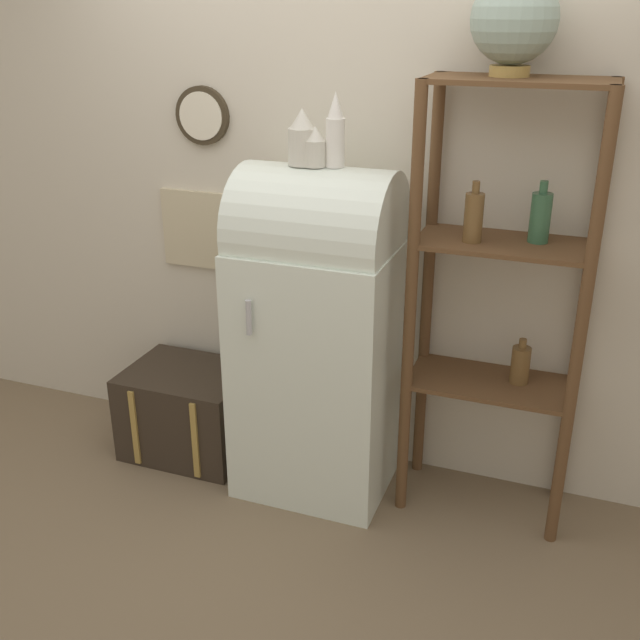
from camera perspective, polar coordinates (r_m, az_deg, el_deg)
name	(u,v)px	position (r m, az deg, el deg)	size (l,w,h in m)	color
ground_plane	(299,508)	(3.54, -1.64, -14.11)	(12.00, 12.00, 0.00)	#7A664C
wall_back	(342,190)	(3.45, 1.65, 9.87)	(7.00, 0.09, 2.70)	beige
refrigerator	(318,329)	(3.34, -0.15, -0.72)	(0.68, 0.62, 1.52)	silver
suitcase_trunk	(190,411)	(3.89, -9.91, -6.82)	(0.61, 0.49, 0.45)	#33281E
shelf_unit	(502,282)	(3.15, 13.67, 2.83)	(0.72, 0.37, 1.88)	brown
globe	(514,20)	(3.00, 14.59, 21.24)	(0.32, 0.32, 0.36)	#AD8942
vase_left	(302,139)	(3.13, -1.36, 13.64)	(0.12, 0.12, 0.23)	beige
vase_center	(315,148)	(3.10, -0.37, 13.00)	(0.10, 0.10, 0.16)	beige
vase_right	(335,132)	(3.08, 1.18, 14.11)	(0.08, 0.08, 0.30)	white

